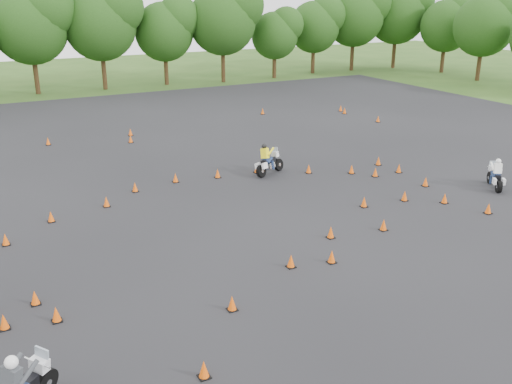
# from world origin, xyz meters

# --- Properties ---
(ground) EXTENTS (140.00, 140.00, 0.00)m
(ground) POSITION_xyz_m (0.00, 0.00, 0.00)
(ground) COLOR #2D5119
(ground) RESTS_ON ground
(asphalt_pad) EXTENTS (62.00, 62.00, 0.00)m
(asphalt_pad) POSITION_xyz_m (0.00, 6.00, 0.01)
(asphalt_pad) COLOR black
(asphalt_pad) RESTS_ON ground
(treeline) EXTENTS (86.86, 32.43, 11.19)m
(treeline) POSITION_xyz_m (4.04, 35.53, 4.76)
(treeline) COLOR #1D4012
(treeline) RESTS_ON ground
(traffic_cones) EXTENTS (36.42, 33.43, 0.45)m
(traffic_cones) POSITION_xyz_m (0.29, 5.45, 0.23)
(traffic_cones) COLOR #EF570A
(traffic_cones) RESTS_ON asphalt_pad
(rider_grey) EXTENTS (2.24, 2.05, 1.80)m
(rider_grey) POSITION_xyz_m (-10.29, -3.96, 0.90)
(rider_grey) COLOR #3B3D42
(rider_grey) RESTS_ON ground
(rider_yellow) EXTENTS (2.21, 1.45, 1.64)m
(rider_yellow) POSITION_xyz_m (3.61, 9.12, 0.83)
(rider_yellow) COLOR yellow
(rider_yellow) RESTS_ON ground
(rider_white) EXTENTS (1.60, 1.99, 1.53)m
(rider_white) POSITION_xyz_m (12.14, 2.06, 0.77)
(rider_white) COLOR white
(rider_white) RESTS_ON ground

